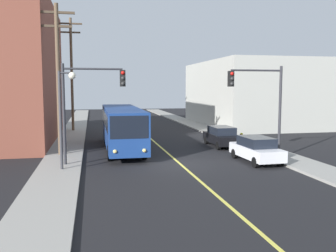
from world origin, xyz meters
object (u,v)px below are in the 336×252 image
Objects in this scene: parked_car_white at (256,149)px; utility_pole_near at (58,73)px; street_lamp_left at (64,106)px; traffic_signal_left_corner at (90,95)px; fire_hydrant at (241,138)px; traffic_signal_right_corner at (259,94)px; city_bus at (122,126)px; parked_car_black at (222,136)px; utility_pole_mid at (72,70)px.

parked_car_white is 0.44× the size of utility_pole_near.
street_lamp_left is at bearing -178.65° from parked_car_white.
utility_pole_near is 1.69× the size of traffic_signal_left_corner.
parked_car_white is 7.27m from fire_hydrant.
parked_car_white is 12.07m from street_lamp_left.
traffic_signal_right_corner reaches higher than parked_car_white.
city_bus reaches higher than parked_car_black.
utility_pole_mid reaches higher than fire_hydrant.
parked_car_white reaches higher than fire_hydrant.
street_lamp_left is (-11.71, -6.65, 2.90)m from parked_car_black.
utility_pole_mid reaches higher than city_bus.
city_bus is 2.03× the size of traffic_signal_right_corner.
utility_pole_near is (-12.39, -1.82, 4.90)m from parked_car_black.
city_bus is 6.50m from traffic_signal_left_corner.
city_bus is 2.76× the size of parked_car_black.
traffic_signal_left_corner is at bearing 179.20° from traffic_signal_right_corner.
traffic_signal_right_corner is 7.29m from fire_hydrant.
utility_pole_mid is at bearing 133.58° from parked_car_black.
utility_pole_near reaches higher than traffic_signal_left_corner.
street_lamp_left is (0.52, -19.50, -2.88)m from utility_pole_mid.
parked_car_black is 0.73× the size of traffic_signal_right_corner.
traffic_signal_right_corner is at bearing -103.27° from fire_hydrant.
utility_pole_mid is at bearing 122.46° from parked_car_white.
city_bus is 10.03m from fire_hydrant.
traffic_signal_left_corner is at bearing -59.18° from utility_pole_near.
street_lamp_left is at bearing -152.00° from fire_hydrant.
parked_car_black is at bearing -162.61° from fire_hydrant.
parked_car_black reaches higher than fire_hydrant.
utility_pole_mid is at bearing 96.07° from traffic_signal_left_corner.
traffic_signal_right_corner is at bearing -84.48° from parked_car_black.
parked_car_white is at bearing -57.54° from utility_pole_mid.
fire_hydrant is (14.19, -12.23, -6.03)m from utility_pole_mid.
parked_car_black is 0.43× the size of utility_pole_near.
city_bus is 10.53m from traffic_signal_right_corner.
parked_car_white is at bearing -20.21° from utility_pole_near.
city_bus is at bearing -177.64° from fire_hydrant.
parked_car_black is at bearing 90.03° from parked_car_white.
street_lamp_left reaches higher than parked_car_white.
traffic_signal_left_corner is 1.09× the size of street_lamp_left.
utility_pole_near is 4.34m from traffic_signal_left_corner.
parked_car_white is (7.97, -6.58, -0.98)m from city_bus.
utility_pole_near is (-4.42, -2.02, 3.92)m from city_bus.
utility_pole_mid is 1.98× the size of traffic_signal_left_corner.
parked_car_white is at bearing -89.97° from parked_car_black.
city_bus is 6.24m from utility_pole_near.
fire_hydrant is at bearing -40.75° from utility_pole_mid.
traffic_signal_right_corner reaches higher than fire_hydrant.
parked_car_black is 0.73× the size of traffic_signal_left_corner.
city_bus is 14.49× the size of fire_hydrant.
utility_pole_mid reaches higher than utility_pole_near.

